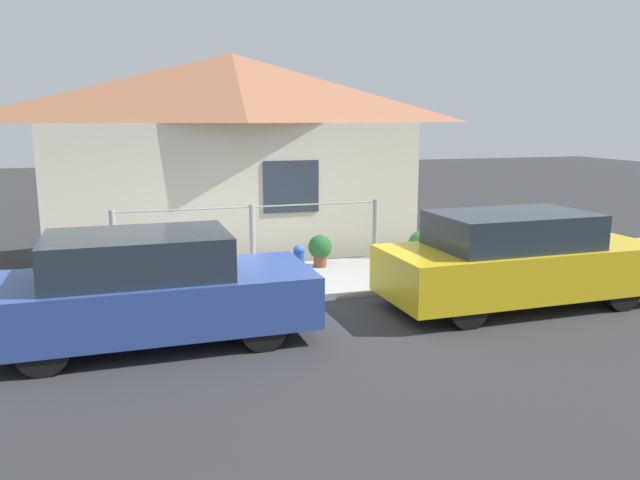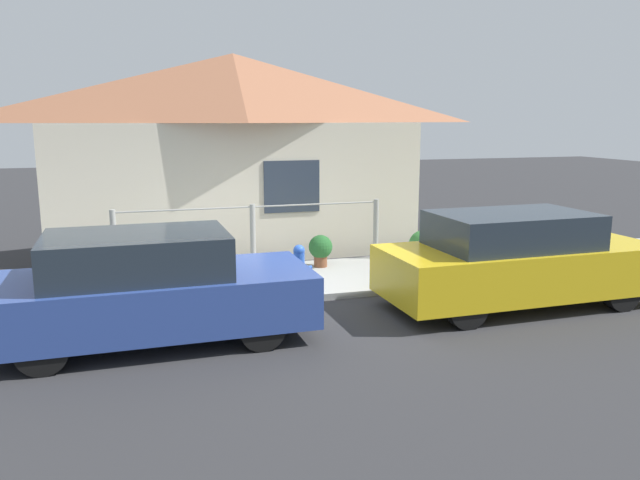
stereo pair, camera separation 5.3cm
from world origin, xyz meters
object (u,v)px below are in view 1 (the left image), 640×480
Objects in this scene: fire_hydrant at (299,266)px; potted_plant_corner at (423,245)px; potted_plant_near_hydrant at (320,249)px; potted_plant_by_fence at (151,265)px; car_left at (149,289)px; car_right at (517,260)px.

fire_hydrant is 1.13× the size of potted_plant_corner.
potted_plant_near_hydrant reaches higher than potted_plant_by_fence.
car_left is 5.63× the size of fire_hydrant.
car_right is 3.60m from potted_plant_near_hydrant.
potted_plant_by_fence is (0.11, 2.47, -0.26)m from car_left.
car_right reaches higher than car_left.
potted_plant_near_hydrant is at bearing 6.99° from potted_plant_by_fence.
potted_plant_near_hydrant is 3.02m from potted_plant_by_fence.
car_right is 5.91× the size of fire_hydrant.
potted_plant_near_hydrant is at bearing 60.04° from fire_hydrant.
potted_plant_corner is at bearing -8.66° from potted_plant_near_hydrant.
car_left is at bearing -153.10° from potted_plant_corner.
potted_plant_corner is at bearing 95.30° from car_right.
car_left reaches higher than potted_plant_by_fence.
car_right reaches higher than potted_plant_corner.
fire_hydrant is 1.21× the size of potted_plant_near_hydrant.
fire_hydrant is (-2.95, 1.52, -0.23)m from car_right.
potted_plant_near_hydrant is at bearing 41.70° from car_left.
car_left is 2.80m from fire_hydrant.
car_left is 4.21m from potted_plant_near_hydrant.
potted_plant_near_hydrant is (-2.20, 2.84, -0.26)m from car_right.
potted_plant_corner is (-0.28, 2.54, -0.26)m from car_right.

